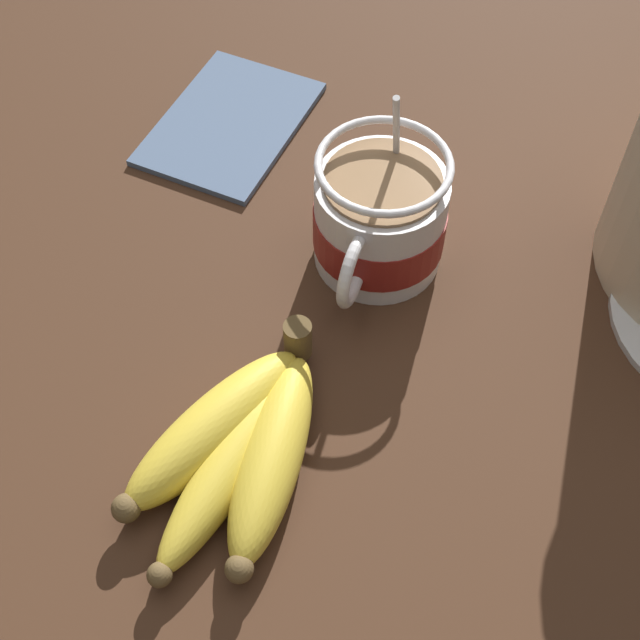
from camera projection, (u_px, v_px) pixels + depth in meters
table at (338, 288)px, 69.71cm from camera, size 102.05×102.05×2.99cm
coffee_mug at (379, 220)px, 66.19cm from camera, size 13.66×10.01×14.43cm
banana_bunch at (239, 446)px, 57.81cm from camera, size 19.90×12.02×4.31cm
napkin at (230, 123)px, 78.03cm from camera, size 16.80×12.33×0.60cm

